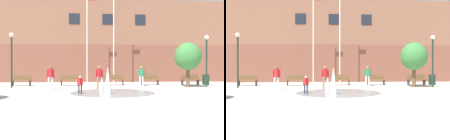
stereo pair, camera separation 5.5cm
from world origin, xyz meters
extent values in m
plane|color=#B2ADA3|center=(0.00, 0.00, 0.00)|extent=(100.00, 100.00, 0.00)
cube|color=brown|center=(0.00, 17.26, 1.99)|extent=(36.00, 6.00, 3.99)
cube|color=brown|center=(0.00, 17.26, 6.42)|extent=(36.00, 6.00, 4.87)
cube|color=#1E232D|center=(-3.50, 14.24, 6.67)|extent=(1.10, 0.06, 1.10)
cube|color=#1E232D|center=(0.00, 14.24, 6.67)|extent=(1.10, 0.06, 1.10)
cube|color=#1E232D|center=(3.50, 14.24, 6.67)|extent=(1.10, 0.06, 1.10)
cylinder|color=gray|center=(-0.25, 3.75, 0.00)|extent=(4.85, 4.85, 0.01)
cone|color=silver|center=(-0.59, 2.70, 0.73)|extent=(0.43, 0.43, 1.46)
cone|color=silver|center=(-0.86, 4.30, 0.46)|extent=(0.35, 0.35, 0.92)
cube|color=#28282D|center=(-8.03, 9.52, 0.22)|extent=(0.06, 0.40, 0.44)
cube|color=#28282D|center=(-6.63, 9.52, 0.22)|extent=(0.06, 0.40, 0.44)
cube|color=brown|center=(-7.33, 9.52, 0.47)|extent=(1.60, 0.44, 0.05)
cube|color=brown|center=(-7.33, 9.72, 0.70)|extent=(1.60, 0.04, 0.42)
cube|color=#28282D|center=(-4.08, 9.49, 0.22)|extent=(0.06, 0.40, 0.44)
cube|color=#28282D|center=(-2.68, 9.49, 0.22)|extent=(0.06, 0.40, 0.44)
cube|color=brown|center=(-3.38, 9.49, 0.47)|extent=(1.60, 0.44, 0.05)
cube|color=brown|center=(-3.38, 9.69, 0.70)|extent=(1.60, 0.04, 0.42)
cube|color=#28282D|center=(-0.34, 9.54, 0.22)|extent=(0.06, 0.40, 0.44)
cube|color=#28282D|center=(1.06, 9.54, 0.22)|extent=(0.06, 0.40, 0.44)
cube|color=brown|center=(0.36, 9.54, 0.47)|extent=(1.60, 0.44, 0.05)
cube|color=brown|center=(0.36, 9.74, 0.70)|extent=(1.60, 0.04, 0.42)
cube|color=#28282D|center=(2.68, 9.56, 0.22)|extent=(0.06, 0.40, 0.44)
cube|color=#28282D|center=(4.08, 9.56, 0.22)|extent=(0.06, 0.40, 0.44)
cube|color=brown|center=(3.38, 9.56, 0.47)|extent=(1.60, 0.44, 0.05)
cube|color=brown|center=(3.38, 9.76, 0.70)|extent=(1.60, 0.04, 0.42)
cube|color=#28282D|center=(6.19, 9.43, 0.22)|extent=(0.06, 0.40, 0.44)
cube|color=#28282D|center=(7.59, 9.43, 0.22)|extent=(0.06, 0.40, 0.44)
cube|color=brown|center=(6.89, 9.43, 0.47)|extent=(1.60, 0.44, 0.05)
cube|color=brown|center=(6.89, 9.63, 0.70)|extent=(1.60, 0.04, 0.42)
cylinder|color=silver|center=(-4.30, 5.68, 0.42)|extent=(0.12, 0.12, 0.84)
cylinder|color=silver|center=(-4.08, 5.68, 0.42)|extent=(0.12, 0.12, 0.84)
cube|color=red|center=(-4.19, 5.68, 1.11)|extent=(0.39, 0.37, 0.54)
sphere|color=brown|center=(-4.19, 5.68, 1.48)|extent=(0.21, 0.21, 0.21)
cylinder|color=red|center=(-4.40, 5.68, 1.05)|extent=(0.08, 0.08, 0.55)
cylinder|color=red|center=(-3.98, 5.68, 1.05)|extent=(0.08, 0.08, 0.55)
cylinder|color=#89755B|center=(-1.11, 5.95, 0.42)|extent=(0.12, 0.12, 0.84)
cylinder|color=#89755B|center=(-0.89, 5.95, 0.42)|extent=(0.12, 0.12, 0.84)
cube|color=red|center=(-1.00, 5.95, 1.11)|extent=(0.34, 0.39, 0.54)
sphere|color=#997051|center=(-1.00, 5.95, 1.48)|extent=(0.21, 0.21, 0.21)
cylinder|color=red|center=(-1.21, 5.95, 1.05)|extent=(0.08, 0.08, 0.55)
cylinder|color=red|center=(-0.79, 5.95, 1.05)|extent=(0.08, 0.08, 0.55)
cylinder|color=#1E233D|center=(-2.15, 3.25, 0.26)|extent=(0.07, 0.07, 0.52)
cylinder|color=#1E233D|center=(-2.02, 3.25, 0.26)|extent=(0.07, 0.07, 0.52)
cube|color=red|center=(-2.09, 3.25, 0.69)|extent=(0.21, 0.24, 0.33)
sphere|color=beige|center=(-2.09, 3.25, 0.92)|extent=(0.13, 0.13, 0.13)
cylinder|color=red|center=(-2.22, 3.25, 0.65)|extent=(0.05, 0.05, 0.34)
cylinder|color=red|center=(-1.96, 3.25, 0.65)|extent=(0.05, 0.05, 0.34)
cylinder|color=silver|center=(2.30, 8.39, 0.42)|extent=(0.12, 0.12, 0.84)
cylinder|color=silver|center=(2.52, 8.39, 0.42)|extent=(0.12, 0.12, 0.84)
cube|color=#237547|center=(2.41, 8.39, 1.11)|extent=(0.37, 0.26, 0.54)
sphere|color=#997051|center=(2.41, 8.39, 1.48)|extent=(0.21, 0.21, 0.21)
cylinder|color=#237547|center=(2.20, 8.39, 1.05)|extent=(0.08, 0.08, 0.55)
cylinder|color=#237547|center=(2.62, 8.39, 1.05)|extent=(0.08, 0.08, 0.55)
cylinder|color=silver|center=(-2.06, 11.79, 4.35)|extent=(0.10, 0.10, 8.70)
cylinder|color=silver|center=(0.46, 11.79, 4.49)|extent=(0.10, 0.10, 8.97)
cylinder|color=#192D23|center=(-7.34, 7.47, 1.85)|extent=(0.12, 0.12, 3.69)
sphere|color=white|center=(-7.34, 7.47, 3.85)|extent=(0.32, 0.32, 0.32)
cylinder|color=#192D23|center=(7.14, 7.09, 1.80)|extent=(0.12, 0.12, 3.60)
sphere|color=white|center=(7.14, 7.09, 3.76)|extent=(0.32, 0.32, 0.32)
cylinder|color=#193323|center=(8.21, 9.27, 0.45)|extent=(0.56, 0.56, 0.90)
cylinder|color=brown|center=(5.72, 7.17, 0.64)|extent=(0.25, 0.25, 1.29)
ellipsoid|color=#387538|center=(5.72, 7.17, 2.33)|extent=(1.97, 1.97, 2.09)
camera|label=1|loc=(-1.19, -8.85, 1.34)|focal=35.00mm
camera|label=2|loc=(-1.14, -8.86, 1.34)|focal=35.00mm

